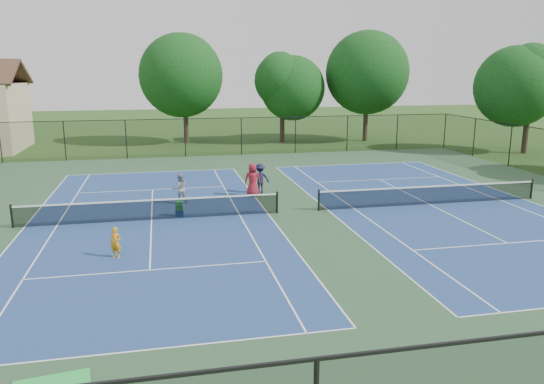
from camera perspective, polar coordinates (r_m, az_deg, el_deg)
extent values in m
plane|color=#234716|center=(25.95, 2.81, -2.15)|extent=(140.00, 140.00, 0.00)
cube|color=#2E5134|center=(25.95, 2.81, -2.14)|extent=(36.00, 36.00, 0.01)
cube|color=navy|center=(25.14, -12.83, -2.95)|extent=(10.97, 23.77, 0.00)
cube|color=white|center=(36.72, -12.66, 2.11)|extent=(10.97, 0.06, 0.00)
cube|color=white|center=(14.08, -13.29, -16.20)|extent=(10.97, 0.06, 0.00)
cube|color=white|center=(25.85, -25.09, -3.43)|extent=(0.06, 23.77, 0.00)
cube|color=white|center=(25.61, -0.47, -2.31)|extent=(0.06, 23.77, 0.00)
cube|color=white|center=(25.56, -22.10, -3.33)|extent=(0.06, 23.77, 0.00)
cube|color=white|center=(25.38, -3.51, -2.47)|extent=(0.06, 23.77, 0.00)
cube|color=white|center=(31.35, -12.73, 0.24)|extent=(8.23, 0.06, 0.00)
cube|color=white|center=(19.06, -13.01, -8.18)|extent=(8.23, 0.06, 0.00)
cube|color=white|center=(25.14, -12.83, -2.94)|extent=(0.06, 12.80, 0.00)
cylinder|color=black|center=(25.83, -26.20, -2.36)|extent=(0.10, 0.10, 1.07)
cylinder|color=black|center=(25.57, 0.55, -1.12)|extent=(0.10, 0.10, 1.07)
cube|color=black|center=(25.02, -12.88, -1.94)|extent=(11.90, 0.01, 0.90)
cube|color=white|center=(24.90, -12.94, -0.87)|extent=(11.90, 0.04, 0.07)
cube|color=navy|center=(28.50, 16.56, -1.27)|extent=(10.97, 23.77, 0.00)
cube|color=white|center=(39.10, 8.32, 2.95)|extent=(10.97, 0.06, 0.00)
cube|color=white|center=(26.36, 6.00, -1.93)|extent=(0.06, 23.77, 0.00)
cube|color=white|center=(31.46, 25.38, -0.67)|extent=(0.06, 23.77, 0.00)
cube|color=white|center=(26.81, 8.79, -1.76)|extent=(0.06, 23.77, 0.00)
cube|color=white|center=(30.65, 23.34, -0.81)|extent=(0.06, 23.77, 0.00)
cube|color=white|center=(34.10, 11.49, 1.33)|extent=(8.23, 0.06, 0.00)
cube|color=white|center=(23.31, 24.01, -5.05)|extent=(8.23, 0.06, 0.00)
cube|color=white|center=(28.50, 16.56, -1.26)|extent=(0.06, 12.80, 0.00)
cylinder|color=black|center=(26.09, 5.05, -0.88)|extent=(0.10, 0.10, 1.07)
cylinder|color=black|center=(31.63, 26.15, 0.29)|extent=(0.10, 0.10, 1.07)
cube|color=black|center=(28.39, 16.62, -0.37)|extent=(11.90, 0.01, 0.90)
cube|color=white|center=(28.29, 16.68, 0.57)|extent=(11.90, 0.04, 0.07)
cylinder|color=black|center=(44.07, -27.20, 4.73)|extent=(0.08, 0.08, 3.00)
cylinder|color=black|center=(43.11, -21.41, 5.12)|extent=(0.08, 0.08, 3.00)
cylinder|color=black|center=(42.60, -15.41, 5.47)|extent=(0.08, 0.08, 3.00)
cylinder|color=black|center=(42.57, -9.33, 5.76)|extent=(0.08, 0.08, 3.00)
cylinder|color=black|center=(43.01, -3.31, 5.99)|extent=(0.08, 0.08, 3.00)
cylinder|color=black|center=(43.91, 2.54, 6.14)|extent=(0.08, 0.08, 3.00)
cylinder|color=black|center=(45.24, 8.10, 6.23)|extent=(0.08, 0.08, 3.00)
cylinder|color=black|center=(46.97, 13.30, 6.26)|extent=(0.08, 0.08, 3.00)
cylinder|color=black|center=(49.05, 18.09, 6.24)|extent=(0.08, 0.08, 3.00)
cylinder|color=black|center=(41.56, 24.24, 4.60)|extent=(0.08, 0.08, 3.00)
cylinder|color=black|center=(45.23, 20.92, 5.50)|extent=(0.08, 0.08, 3.00)
cube|color=black|center=(43.01, -3.31, 5.99)|extent=(36.00, 0.01, 3.00)
cube|color=black|center=(42.85, -3.33, 7.98)|extent=(36.00, 0.05, 0.05)
cylinder|color=#2D2116|center=(50.48, -9.25, 7.55)|extent=(0.44, 0.44, 4.14)
sphere|color=#103B14|center=(50.25, -9.42, 12.27)|extent=(7.60, 7.60, 7.60)
sphere|color=#103B14|center=(50.25, -9.45, 12.98)|extent=(6.23, 6.23, 6.23)
sphere|color=#103B14|center=(50.26, -9.48, 13.69)|extent=(4.86, 4.86, 4.86)
cylinder|color=#2D2116|center=(50.76, 1.11, 7.33)|extent=(0.44, 0.44, 3.42)
sphere|color=#103B14|center=(50.53, 1.12, 11.13)|extent=(6.00, 6.00, 6.00)
sphere|color=#103B14|center=(50.51, 1.13, 11.92)|extent=(4.92, 4.92, 4.92)
sphere|color=#103B14|center=(50.50, 1.13, 12.72)|extent=(3.84, 3.84, 3.84)
cylinder|color=#2D2116|center=(52.17, 10.03, 7.79)|extent=(0.44, 0.44, 4.32)
sphere|color=#103B14|center=(51.96, 10.22, 12.52)|extent=(7.80, 7.80, 7.80)
sphere|color=#103B14|center=(51.96, 10.25, 13.20)|extent=(6.40, 6.40, 6.40)
sphere|color=#103B14|center=(51.97, 10.28, 13.87)|extent=(4.99, 4.99, 4.99)
cylinder|color=#2D2116|center=(48.48, 25.63, 5.89)|extent=(0.44, 0.44, 3.60)
sphere|color=#103B14|center=(48.24, 26.06, 10.14)|extent=(6.60, 6.60, 6.60)
sphere|color=#103B14|center=(48.22, 26.14, 10.94)|extent=(5.41, 5.41, 5.41)
sphere|color=#103B14|center=(48.22, 26.23, 11.73)|extent=(4.22, 4.22, 4.22)
imported|color=orange|center=(20.42, -16.47, -5.25)|extent=(0.50, 0.42, 1.16)
imported|color=gray|center=(27.81, -9.88, 0.37)|extent=(0.88, 0.75, 1.57)
imported|color=#191A38|center=(29.66, -1.30, 1.48)|extent=(1.16, 0.77, 1.68)
imported|color=maroon|center=(28.91, -2.10, 1.31)|extent=(0.98, 0.73, 1.83)
cube|color=#164097|center=(25.49, -9.91, -2.26)|extent=(0.41, 0.35, 0.30)
cube|color=green|center=(25.40, -9.94, -1.47)|extent=(0.38, 0.32, 0.43)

